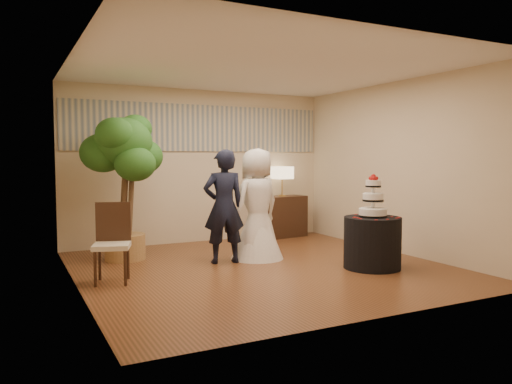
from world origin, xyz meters
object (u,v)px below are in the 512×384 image
side_chair (112,243)px  cake_table (372,243)px  groom (224,207)px  bride (257,204)px  ficus_tree (124,185)px  console (282,217)px  table_lamp (282,181)px  wedding_cake (373,196)px

side_chair → cake_table: bearing=4.7°
cake_table → groom: bearing=143.6°
groom → side_chair: size_ratio=1.69×
bride → ficus_tree: (-1.85, 0.83, 0.29)m
side_chair → console: bearing=48.6°
bride → cake_table: bride is taller
cake_table → table_lamp: table_lamp is taller
side_chair → bride: bearing=30.9°
groom → side_chair: bearing=24.7°
cake_table → ficus_tree: ficus_tree is taller
wedding_cake → cake_table: bearing=0.0°
ficus_tree → table_lamp: bearing=14.2°
cake_table → side_chair: side_chair is taller
groom → wedding_cake: groom is taller
table_lamp → side_chair: size_ratio=0.58×
cake_table → side_chair: size_ratio=0.80×
side_chair → table_lamp: bearing=48.6°
groom → ficus_tree: 1.58m
groom → wedding_cake: (1.73, -1.27, 0.19)m
bride → cake_table: size_ratio=2.14×
wedding_cake → side_chair: size_ratio=0.61×
console → table_lamp: table_lamp is taller
cake_table → table_lamp: bearing=85.4°
wedding_cake → console: wedding_cake is taller
cake_table → wedding_cake: wedding_cake is taller
table_lamp → cake_table: bearing=-94.6°
bride → wedding_cake: 1.77m
groom → ficus_tree: bearing=-25.9°
bride → wedding_cake: bearing=113.7°
console → wedding_cake: bearing=-103.2°
bride → wedding_cake: bride is taller
bride → table_lamp: size_ratio=2.94×
table_lamp → groom: bearing=-139.0°
wedding_cake → bride: bearing=130.6°
wedding_cake → console: size_ratio=0.63×
table_lamp → ficus_tree: size_ratio=0.25×
table_lamp → side_chair: 4.32m
console → ficus_tree: bearing=-174.4°
cake_table → ficus_tree: (-2.99, 2.17, 0.78)m
console → ficus_tree: ficus_tree is taller
groom → console: groom is taller
table_lamp → side_chair: bearing=-149.4°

